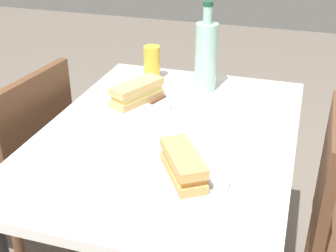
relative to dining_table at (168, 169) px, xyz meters
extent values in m
cube|color=silver|center=(0.00, 0.00, 0.12)|extent=(1.02, 0.75, 0.03)
cylinder|color=#262628|center=(-0.45, -0.31, -0.26)|extent=(0.06, 0.06, 0.72)
cylinder|color=#262628|center=(-0.45, 0.31, -0.26)|extent=(0.06, 0.06, 0.72)
cube|color=brown|center=(0.00, 0.47, 0.05)|extent=(0.38, 0.04, 0.40)
cube|color=brown|center=(-0.04, -0.65, -0.16)|extent=(0.44, 0.44, 0.02)
cube|color=brown|center=(-0.02, -0.47, 0.05)|extent=(0.38, 0.07, 0.40)
cylinder|color=brown|center=(-0.23, -0.82, -0.40)|extent=(0.04, 0.04, 0.45)
cylinder|color=brown|center=(-0.20, -0.46, -0.40)|extent=(0.04, 0.04, 0.45)
cylinder|color=white|center=(0.24, 0.11, 0.14)|extent=(0.23, 0.23, 0.01)
cube|color=tan|center=(0.24, 0.11, 0.16)|extent=(0.19, 0.16, 0.02)
cube|color=#CC8438|center=(0.24, 0.11, 0.18)|extent=(0.18, 0.14, 0.02)
cube|color=tan|center=(0.24, 0.11, 0.20)|extent=(0.19, 0.16, 0.02)
cube|color=silver|center=(0.24, 0.18, 0.15)|extent=(0.09, 0.07, 0.00)
cube|color=#59331E|center=(0.17, 0.13, 0.15)|extent=(0.07, 0.06, 0.01)
cylinder|color=white|center=(-0.15, -0.15, 0.14)|extent=(0.23, 0.23, 0.01)
cube|color=tan|center=(-0.15, -0.15, 0.16)|extent=(0.20, 0.14, 0.02)
cube|color=#DBC66B|center=(-0.15, -0.15, 0.18)|extent=(0.19, 0.13, 0.02)
cube|color=tan|center=(-0.15, -0.15, 0.20)|extent=(0.20, 0.14, 0.02)
cube|color=silver|center=(-0.09, -0.12, 0.15)|extent=(0.10, 0.05, 0.00)
cube|color=#59331E|center=(-0.17, -0.09, 0.15)|extent=(0.08, 0.04, 0.01)
cylinder|color=#99C6B7|center=(-0.35, 0.03, 0.25)|extent=(0.08, 0.08, 0.24)
cylinder|color=#99C6B7|center=(-0.35, 0.03, 0.41)|extent=(0.03, 0.03, 0.06)
cylinder|color=#19472D|center=(-0.35, 0.03, 0.44)|extent=(0.03, 0.03, 0.02)
cylinder|color=gold|center=(-0.39, -0.19, 0.20)|extent=(0.06, 0.06, 0.13)
cube|color=white|center=(-0.15, 0.10, 0.13)|extent=(0.15, 0.15, 0.00)
camera|label=1|loc=(1.14, 0.36, 0.79)|focal=48.32mm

